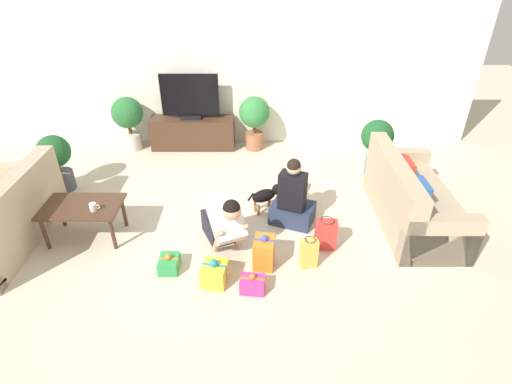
{
  "coord_description": "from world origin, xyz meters",
  "views": [
    {
      "loc": [
        0.51,
        -4.0,
        3.02
      ],
      "look_at": [
        0.52,
        0.14,
        0.45
      ],
      "focal_mm": 28.0,
      "sensor_mm": 36.0,
      "label": 1
    }
  ],
  "objects_px": {
    "tv_console": "(192,133)",
    "gift_box_a": "(214,273)",
    "tv": "(189,99)",
    "gift_box_c": "(252,284)",
    "potted_plant_corner_right": "(376,140)",
    "person_kneeling": "(222,221)",
    "coffee_table": "(81,210)",
    "potted_plant_back_right": "(253,117)",
    "gift_box_b": "(168,264)",
    "dog": "(266,195)",
    "gift_box_d": "(263,252)",
    "potted_plant_corner_left": "(54,160)",
    "person_sitting": "(292,200)",
    "gift_bag_a": "(325,234)",
    "potted_plant_back_left": "(127,118)",
    "gift_bag_b": "(308,253)",
    "sofa_left": "(0,221)",
    "mug": "(92,207)"
  },
  "relations": [
    {
      "from": "potted_plant_corner_left",
      "to": "potted_plant_back_right",
      "type": "xyz_separation_m",
      "value": [
        2.77,
        1.35,
        0.1
      ]
    },
    {
      "from": "person_kneeling",
      "to": "dog",
      "type": "xyz_separation_m",
      "value": [
        0.52,
        0.75,
        -0.11
      ]
    },
    {
      "from": "potted_plant_back_right",
      "to": "gift_box_b",
      "type": "height_order",
      "value": "potted_plant_back_right"
    },
    {
      "from": "tv",
      "to": "gift_box_d",
      "type": "distance_m",
      "value": 3.32
    },
    {
      "from": "gift_box_b",
      "to": "gift_box_c",
      "type": "xyz_separation_m",
      "value": [
        0.91,
        -0.31,
        0.01
      ]
    },
    {
      "from": "tv",
      "to": "mug",
      "type": "distance_m",
      "value": 2.75
    },
    {
      "from": "coffee_table",
      "to": "gift_bag_a",
      "type": "relative_size",
      "value": 2.27
    },
    {
      "from": "coffee_table",
      "to": "tv",
      "type": "bearing_deg",
      "value": 69.48
    },
    {
      "from": "potted_plant_back_right",
      "to": "gift_bag_b",
      "type": "xyz_separation_m",
      "value": [
        0.6,
        -3.0,
        -0.4
      ]
    },
    {
      "from": "tv_console",
      "to": "gift_box_b",
      "type": "height_order",
      "value": "tv_console"
    },
    {
      "from": "coffee_table",
      "to": "potted_plant_back_left",
      "type": "xyz_separation_m",
      "value": [
        -0.11,
        2.47,
        0.16
      ]
    },
    {
      "from": "potted_plant_corner_right",
      "to": "person_sitting",
      "type": "xyz_separation_m",
      "value": [
        -1.33,
        -1.25,
        -0.26
      ]
    },
    {
      "from": "potted_plant_corner_left",
      "to": "gift_box_a",
      "type": "height_order",
      "value": "potted_plant_corner_left"
    },
    {
      "from": "gift_box_a",
      "to": "potted_plant_corner_left",
      "type": "bearing_deg",
      "value": 141.33
    },
    {
      "from": "potted_plant_corner_right",
      "to": "gift_bag_a",
      "type": "xyz_separation_m",
      "value": [
        -0.98,
        -1.76,
        -0.39
      ]
    },
    {
      "from": "gift_box_b",
      "to": "gift_box_c",
      "type": "relative_size",
      "value": 0.98
    },
    {
      "from": "potted_plant_back_left",
      "to": "potted_plant_back_right",
      "type": "distance_m",
      "value": 2.11
    },
    {
      "from": "gift_box_b",
      "to": "gift_box_d",
      "type": "xyz_separation_m",
      "value": [
        1.03,
        0.08,
        0.1
      ]
    },
    {
      "from": "potted_plant_corner_left",
      "to": "gift_bag_a",
      "type": "height_order",
      "value": "potted_plant_corner_left"
    },
    {
      "from": "person_sitting",
      "to": "gift_box_b",
      "type": "distance_m",
      "value": 1.67
    },
    {
      "from": "potted_plant_back_right",
      "to": "tv",
      "type": "bearing_deg",
      "value": 177.29
    },
    {
      "from": "gift_box_c",
      "to": "gift_bag_a",
      "type": "distance_m",
      "value": 1.09
    },
    {
      "from": "potted_plant_corner_right",
      "to": "person_kneeling",
      "type": "height_order",
      "value": "potted_plant_corner_right"
    },
    {
      "from": "tv",
      "to": "gift_bag_b",
      "type": "bearing_deg",
      "value": -61.5
    },
    {
      "from": "potted_plant_back_left",
      "to": "tv",
      "type": "bearing_deg",
      "value": 2.71
    },
    {
      "from": "person_sitting",
      "to": "gift_box_c",
      "type": "bearing_deg",
      "value": 88.94
    },
    {
      "from": "gift_box_c",
      "to": "mug",
      "type": "xyz_separation_m",
      "value": [
        -1.81,
        0.8,
        0.41
      ]
    },
    {
      "from": "person_kneeling",
      "to": "gift_box_c",
      "type": "distance_m",
      "value": 0.83
    },
    {
      "from": "potted_plant_corner_right",
      "to": "gift_box_a",
      "type": "height_order",
      "value": "potted_plant_corner_right"
    },
    {
      "from": "tv",
      "to": "potted_plant_back_left",
      "type": "bearing_deg",
      "value": -177.29
    },
    {
      "from": "potted_plant_back_left",
      "to": "tv_console",
      "type": "bearing_deg",
      "value": 2.71
    },
    {
      "from": "tv_console",
      "to": "tv",
      "type": "relative_size",
      "value": 1.49
    },
    {
      "from": "gift_box_a",
      "to": "tv",
      "type": "bearing_deg",
      "value": 101.25
    },
    {
      "from": "tv",
      "to": "gift_box_c",
      "type": "xyz_separation_m",
      "value": [
        1.05,
        -3.41,
        -0.79
      ]
    },
    {
      "from": "coffee_table",
      "to": "potted_plant_back_right",
      "type": "height_order",
      "value": "potted_plant_back_right"
    },
    {
      "from": "tv_console",
      "to": "potted_plant_back_left",
      "type": "relative_size",
      "value": 1.55
    },
    {
      "from": "sofa_left",
      "to": "gift_bag_b",
      "type": "xyz_separation_m",
      "value": [
        3.52,
        -0.43,
        -0.12
      ]
    },
    {
      "from": "tv_console",
      "to": "gift_box_a",
      "type": "bearing_deg",
      "value": -78.75
    },
    {
      "from": "potted_plant_corner_left",
      "to": "gift_box_b",
      "type": "distance_m",
      "value": 2.54
    },
    {
      "from": "tv_console",
      "to": "potted_plant_back_left",
      "type": "distance_m",
      "value": 1.1
    },
    {
      "from": "dog",
      "to": "gift_box_d",
      "type": "distance_m",
      "value": 1.07
    },
    {
      "from": "coffee_table",
      "to": "gift_box_a",
      "type": "relative_size",
      "value": 2.95
    },
    {
      "from": "potted_plant_corner_right",
      "to": "gift_bag_a",
      "type": "bearing_deg",
      "value": -119.12
    },
    {
      "from": "tv",
      "to": "dog",
      "type": "bearing_deg",
      "value": -57.77
    },
    {
      "from": "gift_bag_a",
      "to": "person_sitting",
      "type": "bearing_deg",
      "value": 124.04
    },
    {
      "from": "person_sitting",
      "to": "gift_box_b",
      "type": "xyz_separation_m",
      "value": [
        -1.4,
        -0.88,
        -0.24
      ]
    },
    {
      "from": "potted_plant_corner_right",
      "to": "person_sitting",
      "type": "height_order",
      "value": "person_sitting"
    },
    {
      "from": "tv_console",
      "to": "gift_box_b",
      "type": "xyz_separation_m",
      "value": [
        0.14,
        -3.1,
        -0.19
      ]
    },
    {
      "from": "sofa_left",
      "to": "potted_plant_corner_left",
      "type": "xyz_separation_m",
      "value": [
        0.15,
        1.22,
        0.17
      ]
    },
    {
      "from": "person_kneeling",
      "to": "gift_box_b",
      "type": "distance_m",
      "value": 0.75
    }
  ]
}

